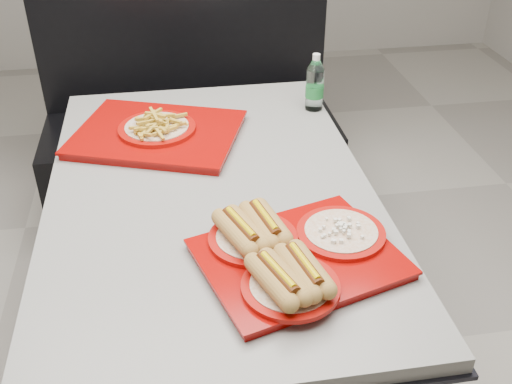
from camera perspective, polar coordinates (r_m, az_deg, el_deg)
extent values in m
plane|color=#9A968A|center=(2.18, -3.52, -16.36)|extent=(6.00, 6.00, 0.00)
cylinder|color=black|center=(2.16, -3.54, -15.93)|extent=(0.52, 0.52, 0.05)
cylinder|color=black|center=(1.91, -3.91, -8.93)|extent=(0.11, 0.11, 0.66)
cube|color=black|center=(1.71, -4.32, -0.82)|extent=(0.92, 1.42, 0.01)
cube|color=gray|center=(1.70, -4.35, -0.12)|extent=(0.90, 1.40, 0.04)
cube|color=black|center=(2.83, -5.93, 2.53)|extent=(1.30, 0.55, 0.45)
cube|color=black|center=(2.81, -6.99, 15.17)|extent=(1.30, 0.10, 1.10)
cube|color=#860603|center=(1.41, 4.08, -6.52)|extent=(0.51, 0.45, 0.02)
cube|color=#860603|center=(1.40, 4.10, -6.13)|extent=(0.52, 0.46, 0.01)
cylinder|color=#940A04|center=(1.31, 3.30, -8.97)|extent=(0.22, 0.22, 0.01)
cylinder|color=beige|center=(1.31, 3.31, -8.76)|extent=(0.18, 0.18, 0.00)
cylinder|color=#940A04|center=(1.44, -0.29, -4.45)|extent=(0.22, 0.22, 0.01)
cylinder|color=beige|center=(1.43, -0.29, -4.25)|extent=(0.18, 0.18, 0.00)
cylinder|color=#940A04|center=(1.47, 8.09, -3.86)|extent=(0.22, 0.22, 0.01)
cylinder|color=beige|center=(1.47, 8.11, -3.67)|extent=(0.18, 0.18, 0.00)
cube|color=#860603|center=(1.95, -9.34, 5.33)|extent=(0.60, 0.53, 0.02)
cube|color=#860603|center=(1.95, -9.38, 5.70)|extent=(0.61, 0.54, 0.01)
cylinder|color=#940A04|center=(1.94, -9.41, 5.99)|extent=(0.25, 0.25, 0.01)
cylinder|color=beige|center=(1.94, -9.43, 6.17)|extent=(0.20, 0.20, 0.01)
cylinder|color=silver|center=(2.11, 5.60, 9.72)|extent=(0.06, 0.06, 0.15)
cylinder|color=#1C712F|center=(2.11, 5.59, 9.53)|extent=(0.06, 0.06, 0.04)
cone|color=silver|center=(2.08, 5.74, 11.99)|extent=(0.06, 0.06, 0.03)
cylinder|color=silver|center=(2.07, 5.78, 12.68)|extent=(0.03, 0.03, 0.02)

